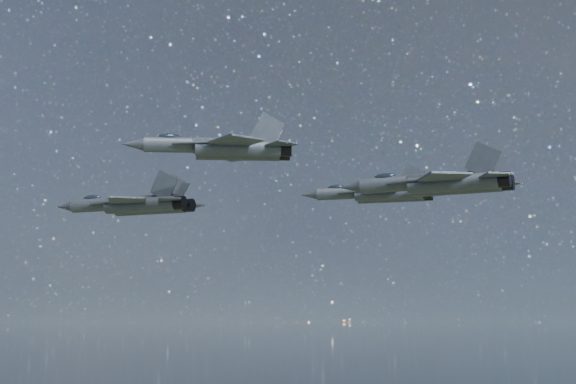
% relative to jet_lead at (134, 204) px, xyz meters
% --- Properties ---
extents(jet_lead, '(16.45, 11.65, 4.18)m').
position_rel_jet_lead_xyz_m(jet_lead, '(0.00, 0.00, 0.00)').
color(jet_lead, '#343A41').
extents(jet_left, '(15.88, 11.25, 4.03)m').
position_rel_jet_lead_xyz_m(jet_left, '(22.26, 16.25, 2.55)').
color(jet_left, '#343A41').
extents(jet_right, '(15.69, 10.38, 4.01)m').
position_rel_jet_lead_xyz_m(jet_right, '(12.96, -7.59, 3.50)').
color(jet_right, '#343A41').
extents(jet_slot, '(18.00, 12.57, 4.53)m').
position_rel_jet_lead_xyz_m(jet_slot, '(30.65, 4.40, 1.35)').
color(jet_slot, '#343A41').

